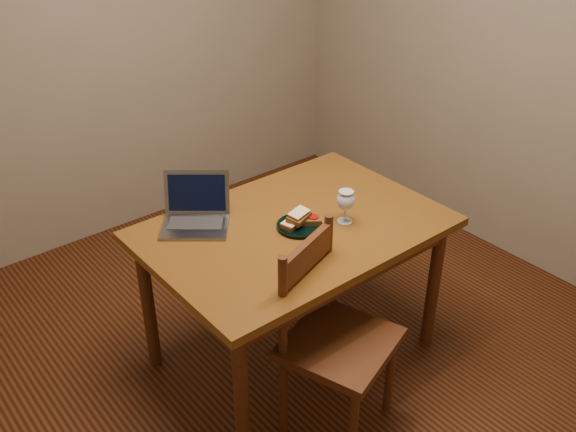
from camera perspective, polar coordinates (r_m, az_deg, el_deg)
floor at (r=3.31m, az=-0.22°, el=-11.56°), size 3.20×3.20×0.02m
back_wall at (r=3.95m, az=-15.78°, el=16.17°), size 3.20×0.02×2.60m
right_wall at (r=3.80m, az=19.68°, el=15.00°), size 0.02×3.20×2.60m
table at (r=2.88m, az=0.54°, el=-2.25°), size 1.30×0.90×0.74m
chair at (r=2.64m, az=4.19°, el=-10.14°), size 0.54×0.52×0.46m
plate at (r=2.81m, az=1.03°, el=-0.89°), size 0.20×0.20×0.02m
sandwich_cheese at (r=2.78m, az=0.38°, el=-0.63°), size 0.11×0.08×0.03m
sandwich_tomato at (r=2.81m, az=1.77°, el=-0.27°), size 0.13×0.12×0.03m
sandwich_top at (r=2.78m, az=0.98°, el=0.01°), size 0.13×0.10×0.04m
milk_glass at (r=2.82m, az=5.13°, el=0.84°), size 0.08×0.08×0.16m
laptop at (r=2.86m, az=-8.19°, el=0.49°), size 0.39×0.39×0.21m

